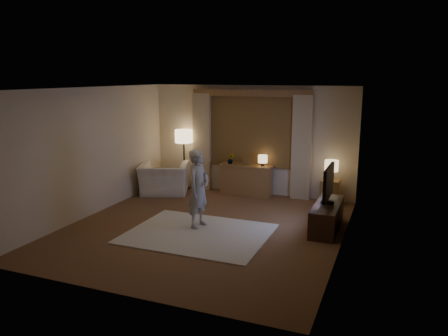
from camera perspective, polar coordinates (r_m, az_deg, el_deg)
The scene contains 13 objects.
room at distance 8.43m, azimuth -1.22°, elevation 1.83°, with size 5.04×5.54×2.64m.
rug at distance 8.03m, azimuth -3.39°, elevation -8.54°, with size 2.50×2.00×0.02m, color beige.
sideboard at distance 10.47m, azimuth 2.93°, elevation -1.67°, with size 1.20×0.40×0.70m, color brown.
picture_frame at distance 10.37m, azimuth 2.95°, elevation 0.75°, with size 0.16×0.02×0.20m, color brown.
plant at distance 10.50m, azimuth 0.89°, elevation 1.17°, with size 0.17×0.13×0.30m, color #999999.
table_lamp_sideboard at distance 10.24m, azimuth 5.08°, elevation 1.12°, with size 0.22×0.22×0.30m.
floor_lamp at distance 10.93m, azimuth -5.28°, elevation 3.73°, with size 0.44×0.44×1.50m.
armchair at distance 10.65m, azimuth -7.85°, elevation -1.42°, with size 1.14×1.00×0.74m, color beige.
side_table at distance 10.00m, azimuth 13.69°, elevation -3.07°, with size 0.40×0.40×0.56m, color brown.
table_lamp_side at distance 9.87m, azimuth 13.86°, elevation 0.23°, with size 0.30×0.30×0.44m.
tv_stand at distance 8.38m, azimuth 13.28°, elevation -6.21°, with size 0.45×1.40×0.50m, color black.
tv at distance 8.21m, azimuth 13.49°, elevation -1.96°, with size 0.24×0.98×0.71m.
person at distance 8.15m, azimuth -3.35°, elevation -2.69°, with size 0.54×0.35×1.48m, color #A5A199.
Camera 1 is at (3.22, -7.14, 2.83)m, focal length 35.00 mm.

